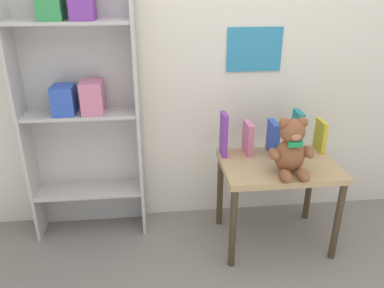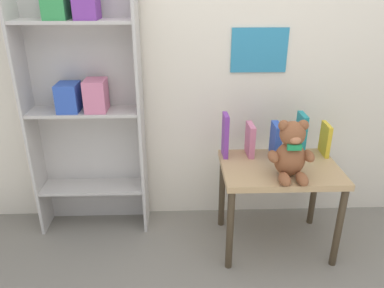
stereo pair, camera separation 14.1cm
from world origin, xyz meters
name	(u,v)px [view 2 (the right image)]	position (x,y,z in m)	size (l,w,h in m)	color
wall_back	(232,30)	(0.00, 1.34, 1.25)	(4.80, 0.07, 2.50)	silver
bookshelf_side	(84,94)	(-0.88, 1.21, 0.90)	(0.68, 0.22, 1.61)	#BCB7B2
display_table	(279,178)	(0.26, 0.93, 0.46)	(0.67, 0.47, 0.54)	tan
teddy_bear	(291,152)	(0.27, 0.81, 0.69)	(0.24, 0.22, 0.32)	brown
book_standing_purple	(225,135)	(-0.05, 1.08, 0.67)	(0.03, 0.11, 0.26)	purple
book_standing_pink	(250,140)	(0.10, 1.09, 0.64)	(0.03, 0.14, 0.20)	#D17093
book_standing_blue	(276,140)	(0.26, 1.08, 0.64)	(0.04, 0.14, 0.20)	#2D51B7
book_standing_teal	(301,134)	(0.41, 1.09, 0.67)	(0.03, 0.13, 0.26)	teal
book_standing_yellow	(325,139)	(0.56, 1.09, 0.64)	(0.02, 0.14, 0.19)	gold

